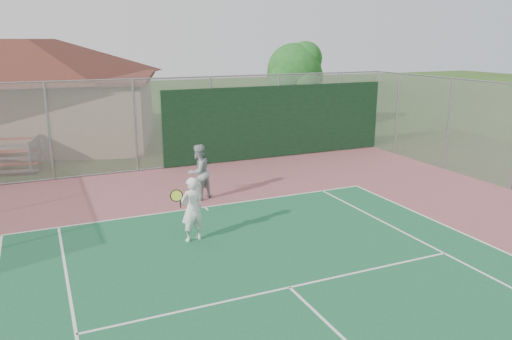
{
  "coord_description": "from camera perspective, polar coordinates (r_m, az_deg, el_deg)",
  "views": [
    {
      "loc": [
        -4.36,
        -1.73,
        4.91
      ],
      "look_at": [
        0.83,
        9.96,
        1.55
      ],
      "focal_mm": 35.0,
      "sensor_mm": 36.0,
      "label": 1
    }
  ],
  "objects": [
    {
      "name": "back_fence",
      "position": [
        20.06,
        -4.84,
        5.37
      ],
      "size": [
        20.08,
        0.11,
        3.53
      ],
      "color": "gray",
      "rests_on": "ground"
    },
    {
      "name": "clubhouse",
      "position": [
        26.55,
        -26.0,
        9.08
      ],
      "size": [
        15.45,
        12.28,
        5.85
      ],
      "rotation": [
        0.0,
        0.0,
        -0.27
      ],
      "color": "tan",
      "rests_on": "ground"
    },
    {
      "name": "player_white_front",
      "position": [
        12.45,
        -7.35,
        -4.53
      ],
      "size": [
        0.95,
        0.62,
        1.66
      ],
      "rotation": [
        0.0,
        0.0,
        3.32
      ],
      "color": "white",
      "rests_on": "ground"
    },
    {
      "name": "side_fence_right",
      "position": [
        20.46,
        21.13,
        4.85
      ],
      "size": [
        0.08,
        9.0,
        3.5
      ],
      "color": "gray",
      "rests_on": "ground"
    },
    {
      "name": "tree",
      "position": [
        27.45,
        4.55,
        11.05
      ],
      "size": [
        3.46,
        3.28,
        4.82
      ],
      "color": "#3B2315",
      "rests_on": "ground"
    },
    {
      "name": "player_grey_back",
      "position": [
        15.66,
        -6.57,
        -0.31
      ],
      "size": [
        1.07,
        0.99,
        1.75
      ],
      "rotation": [
        0.0,
        0.0,
        3.66
      ],
      "color": "#9C9EA1",
      "rests_on": "ground"
    }
  ]
}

